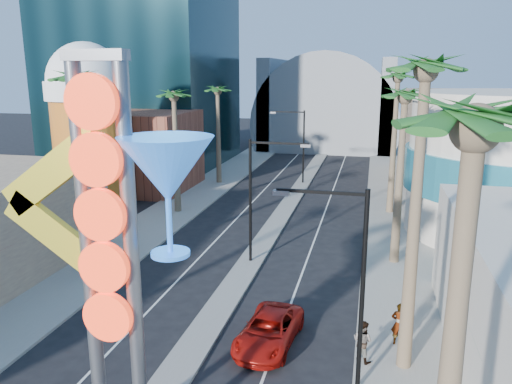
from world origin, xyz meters
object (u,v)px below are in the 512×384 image
neon_sign (134,240)px  pedestrian_a (399,324)px  red_pickup (269,330)px  pedestrian_b (362,341)px

neon_sign → pedestrian_a: bearing=47.1°
red_pickup → pedestrian_a: pedestrian_a is taller
red_pickup → pedestrian_b: 4.17m
pedestrian_a → pedestrian_b: bearing=57.8°
pedestrian_a → neon_sign: bearing=57.9°
red_pickup → pedestrian_b: (4.11, -0.58, 0.36)m
pedestrian_b → neon_sign: bearing=78.1°
red_pickup → neon_sign: bearing=-102.1°
red_pickup → pedestrian_a: (5.66, 1.08, 0.45)m
red_pickup → pedestrian_b: pedestrian_b is taller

